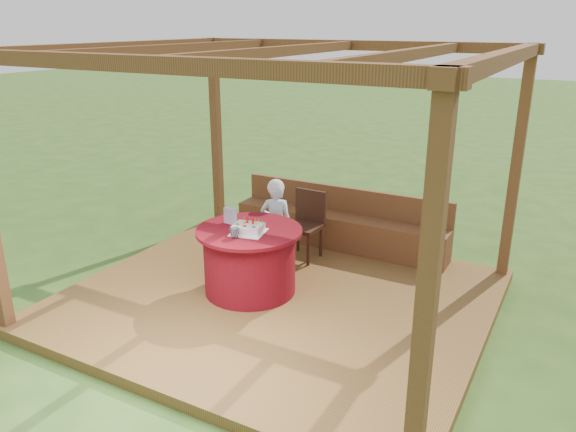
% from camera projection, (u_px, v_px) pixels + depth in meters
% --- Properties ---
extents(ground, '(60.00, 60.00, 0.00)m').
position_uv_depth(ground, '(277.00, 305.00, 6.40)').
color(ground, '#2F531B').
rests_on(ground, ground).
extents(deck, '(4.50, 4.00, 0.12)m').
position_uv_depth(deck, '(277.00, 300.00, 6.38)').
color(deck, brown).
rests_on(deck, ground).
extents(pergola, '(4.50, 4.00, 2.72)m').
position_uv_depth(pergola, '(276.00, 90.00, 5.61)').
color(pergola, brown).
rests_on(pergola, deck).
extents(bench, '(3.00, 0.42, 0.80)m').
position_uv_depth(bench, '(339.00, 228.00, 7.70)').
color(bench, brown).
rests_on(bench, deck).
extents(table, '(1.19, 1.19, 0.76)m').
position_uv_depth(table, '(250.00, 260.00, 6.36)').
color(table, maroon).
rests_on(table, deck).
extents(chair, '(0.45, 0.45, 0.88)m').
position_uv_depth(chair, '(306.00, 221.00, 7.28)').
color(chair, '#331A10').
rests_on(chair, deck).
extents(elderly_woman, '(0.46, 0.39, 1.12)m').
position_uv_depth(elderly_woman, '(276.00, 221.00, 7.02)').
color(elderly_woman, '#A9DBFB').
rests_on(elderly_woman, deck).
extents(birthday_cake, '(0.42, 0.42, 0.17)m').
position_uv_depth(birthday_cake, '(248.00, 228.00, 6.12)').
color(birthday_cake, white).
rests_on(birthday_cake, table).
extents(gift_bag, '(0.14, 0.10, 0.18)m').
position_uv_depth(gift_bag, '(230.00, 215.00, 6.39)').
color(gift_bag, '#E594C2').
rests_on(gift_bag, table).
extents(drinking_glass, '(0.14, 0.14, 0.11)m').
position_uv_depth(drinking_glass, '(235.00, 233.00, 5.97)').
color(drinking_glass, white).
rests_on(drinking_glass, table).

